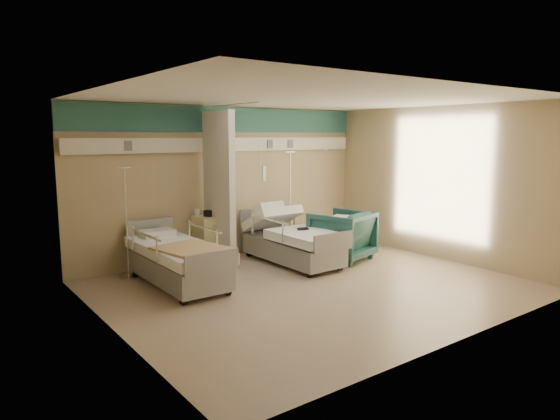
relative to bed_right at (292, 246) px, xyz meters
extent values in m
cube|color=gray|center=(-0.60, -1.30, -0.32)|extent=(6.00, 5.00, 0.00)
cube|color=tan|center=(-0.60, 1.20, 1.08)|extent=(6.00, 0.04, 2.80)
cube|color=tan|center=(-0.60, -3.80, 1.08)|extent=(6.00, 0.04, 2.80)
cube|color=tan|center=(-3.60, -1.30, 1.08)|extent=(0.04, 5.00, 2.80)
cube|color=tan|center=(2.40, -1.30, 1.08)|extent=(0.04, 5.00, 2.80)
cube|color=white|center=(-0.60, -1.30, 2.48)|extent=(6.00, 5.00, 0.04)
cube|color=#2B665E|center=(-0.60, 1.18, 2.23)|extent=(6.00, 0.04, 0.45)
cube|color=silver|center=(-0.60, 1.15, 1.79)|extent=(5.88, 0.08, 0.25)
cylinder|color=silver|center=(-1.10, 0.30, 2.44)|extent=(0.03, 1.80, 0.03)
cube|color=beige|center=(-1.10, 0.65, 1.19)|extent=(0.12, 0.90, 2.35)
cube|color=#D8CC87|center=(-1.15, 0.90, 0.11)|extent=(0.50, 0.48, 0.85)
imported|color=#1D4944|center=(0.91, -0.32, 0.14)|extent=(1.19, 1.21, 0.90)
cube|color=silver|center=(0.90, -0.36, 0.62)|extent=(0.74, 0.71, 0.07)
cylinder|color=silver|center=(0.60, 0.85, -0.30)|extent=(0.35, 0.35, 0.03)
cylinder|color=silver|center=(0.60, 0.85, 0.66)|extent=(0.03, 0.03, 1.95)
cylinder|color=silver|center=(0.60, 0.85, 1.63)|extent=(0.23, 0.03, 0.03)
cylinder|color=silver|center=(-2.68, 0.83, -0.30)|extent=(0.32, 0.32, 0.03)
cylinder|color=silver|center=(-2.68, 0.83, 0.57)|extent=(0.03, 0.03, 1.77)
cylinder|color=silver|center=(-2.68, 0.83, 1.45)|extent=(0.21, 0.03, 0.03)
cube|color=black|center=(0.07, -0.21, 0.34)|extent=(0.20, 0.11, 0.04)
cube|color=tan|center=(-2.19, -0.46, 0.33)|extent=(0.99, 1.16, 0.04)
cube|color=black|center=(-1.15, 0.89, 0.59)|extent=(0.24, 0.21, 0.11)
cylinder|color=white|center=(-1.35, 1.02, 0.60)|extent=(0.11, 0.11, 0.13)
camera|label=1|loc=(-5.35, -6.86, 1.95)|focal=32.00mm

